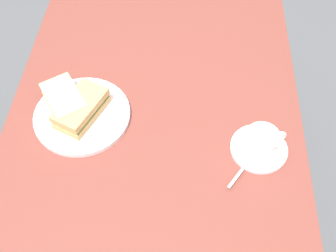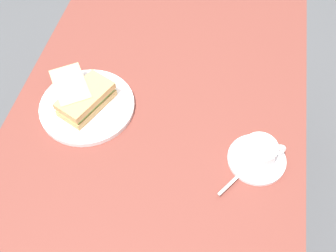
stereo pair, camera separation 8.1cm
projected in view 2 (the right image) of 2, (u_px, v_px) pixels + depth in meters
The scene contains 8 objects.
ground_plane at pixel (166, 196), 1.73m from camera, with size 6.00×6.00×0.00m, color #4C4D4F.
dining_table at pixel (166, 107), 1.22m from camera, with size 1.18×0.79×0.74m.
sandwich_plate at pixel (87, 106), 1.07m from camera, with size 0.26×0.26×0.01m, color white.
sandwich_front at pixel (86, 99), 1.05m from camera, with size 0.17×0.14×0.05m.
sandwich_back at pixel (72, 90), 1.06m from camera, with size 0.16×0.14×0.05m.
coffee_saucer at pixel (257, 159), 0.98m from camera, with size 0.14×0.14×0.01m, color white.
coffee_cup at pixel (260, 152), 0.95m from camera, with size 0.08×0.10×0.06m.
spoon at pixel (237, 177), 0.94m from camera, with size 0.09×0.07×0.01m.
Camera 2 is at (-0.74, -0.16, 1.59)m, focal length 42.54 mm.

